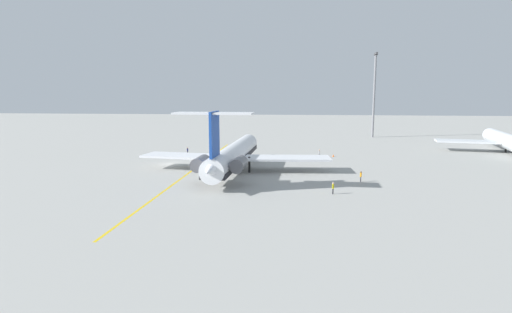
{
  "coord_description": "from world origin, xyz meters",
  "views": [
    {
      "loc": [
        79.58,
        25.22,
        14.28
      ],
      "look_at": [
        5.99,
        17.85,
        2.71
      ],
      "focal_mm": 29.06,
      "sensor_mm": 36.0,
      "label": 1
    }
  ],
  "objects_px": {
    "ground_crew_starboard": "(188,150)",
    "safety_cone_nose": "(333,156)",
    "ground_crew_portside": "(319,152)",
    "light_mast": "(374,92)",
    "ground_crew_near_nose": "(333,187)",
    "main_jetliner": "(233,155)",
    "airliner_far_left": "(506,140)",
    "ground_crew_near_tail": "(361,175)"
  },
  "relations": [
    {
      "from": "ground_crew_starboard",
      "to": "safety_cone_nose",
      "type": "distance_m",
      "value": 33.07
    },
    {
      "from": "ground_crew_portside",
      "to": "light_mast",
      "type": "height_order",
      "value": "light_mast"
    },
    {
      "from": "ground_crew_portside",
      "to": "light_mast",
      "type": "xyz_separation_m",
      "value": [
        -43.66,
        18.93,
        13.2
      ]
    },
    {
      "from": "ground_crew_near_nose",
      "to": "ground_crew_portside",
      "type": "distance_m",
      "value": 32.81
    },
    {
      "from": "safety_cone_nose",
      "to": "light_mast",
      "type": "relative_size",
      "value": 0.02
    },
    {
      "from": "main_jetliner",
      "to": "airliner_far_left",
      "type": "distance_m",
      "value": 68.4
    },
    {
      "from": "ground_crew_near_tail",
      "to": "ground_crew_starboard",
      "type": "bearing_deg",
      "value": -45.8
    },
    {
      "from": "ground_crew_starboard",
      "to": "safety_cone_nose",
      "type": "relative_size",
      "value": 3.08
    },
    {
      "from": "safety_cone_nose",
      "to": "light_mast",
      "type": "xyz_separation_m",
      "value": [
        -42.01,
        15.77,
        14.07
      ]
    },
    {
      "from": "airliner_far_left",
      "to": "light_mast",
      "type": "height_order",
      "value": "light_mast"
    },
    {
      "from": "ground_crew_starboard",
      "to": "safety_cone_nose",
      "type": "bearing_deg",
      "value": 127.0
    },
    {
      "from": "safety_cone_nose",
      "to": "airliner_far_left",
      "type": "bearing_deg",
      "value": 105.34
    },
    {
      "from": "safety_cone_nose",
      "to": "light_mast",
      "type": "height_order",
      "value": "light_mast"
    },
    {
      "from": "airliner_far_left",
      "to": "ground_crew_near_tail",
      "type": "xyz_separation_m",
      "value": [
        37.18,
        -39.27,
        -1.71
      ]
    },
    {
      "from": "safety_cone_nose",
      "to": "ground_crew_near_tail",
      "type": "bearing_deg",
      "value": 4.87
    },
    {
      "from": "airliner_far_left",
      "to": "ground_crew_near_nose",
      "type": "distance_m",
      "value": 63.82
    },
    {
      "from": "main_jetliner",
      "to": "ground_crew_near_nose",
      "type": "relative_size",
      "value": 23.39
    },
    {
      "from": "airliner_far_left",
      "to": "light_mast",
      "type": "bearing_deg",
      "value": 50.1
    },
    {
      "from": "ground_crew_near_tail",
      "to": "light_mast",
      "type": "height_order",
      "value": "light_mast"
    },
    {
      "from": "airliner_far_left",
      "to": "light_mast",
      "type": "xyz_separation_m",
      "value": [
        -30.64,
        -25.7,
        11.54
      ]
    },
    {
      "from": "main_jetliner",
      "to": "ground_crew_near_tail",
      "type": "distance_m",
      "value": 22.6
    },
    {
      "from": "airliner_far_left",
      "to": "safety_cone_nose",
      "type": "distance_m",
      "value": 43.07
    },
    {
      "from": "ground_crew_portside",
      "to": "ground_crew_starboard",
      "type": "relative_size",
      "value": 1.07
    },
    {
      "from": "ground_crew_portside",
      "to": "light_mast",
      "type": "distance_m",
      "value": 49.38
    },
    {
      "from": "ground_crew_near_nose",
      "to": "light_mast",
      "type": "xyz_separation_m",
      "value": [
        -76.47,
        18.69,
        13.27
      ]
    },
    {
      "from": "ground_crew_near_tail",
      "to": "safety_cone_nose",
      "type": "relative_size",
      "value": 3.12
    },
    {
      "from": "ground_crew_portside",
      "to": "safety_cone_nose",
      "type": "height_order",
      "value": "ground_crew_portside"
    },
    {
      "from": "ground_crew_near_nose",
      "to": "safety_cone_nose",
      "type": "xyz_separation_m",
      "value": [
        -34.45,
        2.92,
        -0.8
      ]
    },
    {
      "from": "ground_crew_near_nose",
      "to": "ground_crew_starboard",
      "type": "height_order",
      "value": "ground_crew_starboard"
    },
    {
      "from": "ground_crew_near_nose",
      "to": "safety_cone_nose",
      "type": "distance_m",
      "value": 34.59
    },
    {
      "from": "ground_crew_near_nose",
      "to": "main_jetliner",
      "type": "bearing_deg",
      "value": -10.23
    },
    {
      "from": "airliner_far_left",
      "to": "safety_cone_nose",
      "type": "bearing_deg",
      "value": 115.45
    },
    {
      "from": "ground_crew_near_tail",
      "to": "ground_crew_portside",
      "type": "distance_m",
      "value": 24.75
    },
    {
      "from": "main_jetliner",
      "to": "ground_crew_near_nose",
      "type": "bearing_deg",
      "value": -129.75
    },
    {
      "from": "ground_crew_portside",
      "to": "ground_crew_starboard",
      "type": "height_order",
      "value": "ground_crew_portside"
    },
    {
      "from": "main_jetliner",
      "to": "airliner_far_left",
      "type": "relative_size",
      "value": 1.24
    },
    {
      "from": "ground_crew_near_tail",
      "to": "ground_crew_portside",
      "type": "height_order",
      "value": "ground_crew_portside"
    },
    {
      "from": "main_jetliner",
      "to": "light_mast",
      "type": "height_order",
      "value": "light_mast"
    },
    {
      "from": "airliner_far_left",
      "to": "ground_crew_starboard",
      "type": "height_order",
      "value": "airliner_far_left"
    },
    {
      "from": "main_jetliner",
      "to": "safety_cone_nose",
      "type": "bearing_deg",
      "value": -42.68
    },
    {
      "from": "ground_crew_starboard",
      "to": "ground_crew_portside",
      "type": "bearing_deg",
      "value": 123.89
    },
    {
      "from": "safety_cone_nose",
      "to": "light_mast",
      "type": "distance_m",
      "value": 47.03
    }
  ]
}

